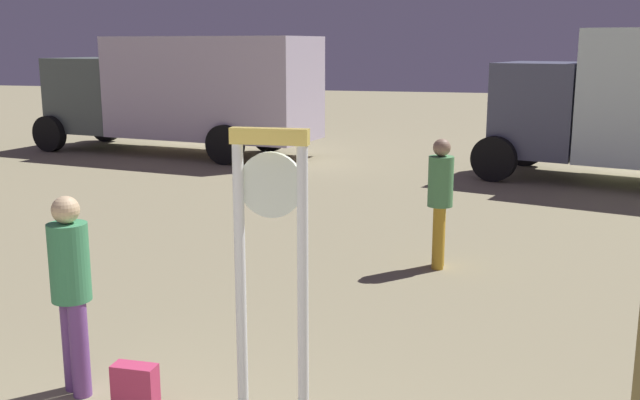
{
  "coord_description": "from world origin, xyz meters",
  "views": [
    {
      "loc": [
        1.9,
        -2.22,
        2.68
      ],
      "look_at": [
        0.21,
        4.53,
        1.2
      ],
      "focal_mm": 41.31,
      "sensor_mm": 36.0,
      "label": 1
    }
  ],
  "objects": [
    {
      "name": "backpack",
      "position": [
        -0.6,
        2.24,
        0.2
      ],
      "size": [
        0.32,
        0.19,
        0.42
      ],
      "color": "#C1365C",
      "rests_on": "ground_plane"
    },
    {
      "name": "box_truck_far",
      "position": [
        -5.74,
        14.61,
        1.57
      ],
      "size": [
        7.41,
        3.41,
        2.85
      ],
      "color": "silver",
      "rests_on": "ground_plane"
    },
    {
      "name": "standing_clock",
      "position": [
        0.51,
        2.04,
        1.35
      ],
      "size": [
        0.49,
        0.11,
        2.18
      ],
      "color": "white",
      "rests_on": "ground_plane"
    },
    {
      "name": "person_distant",
      "position": [
        1.2,
        6.52,
        0.88
      ],
      "size": [
        0.3,
        0.3,
        1.58
      ],
      "color": "gold",
      "rests_on": "ground_plane"
    },
    {
      "name": "person_near_clock",
      "position": [
        -1.24,
        2.5,
        0.88
      ],
      "size": [
        0.3,
        0.3,
        1.57
      ],
      "color": "#72458C",
      "rests_on": "ground_plane"
    }
  ]
}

